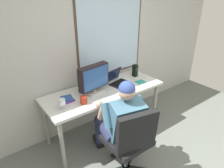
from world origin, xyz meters
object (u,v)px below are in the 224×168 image
object	(u,v)px
crt_monitor	(94,78)
laptop	(117,80)
coffee_mug	(84,100)
desk	(104,95)
person_seated	(120,120)
cd_case	(141,82)
desk_speaker	(135,70)
office_chair	(131,139)
book_stack	(67,99)
wine_glass	(62,102)

from	to	relation	value
crt_monitor	laptop	distance (m)	0.49
crt_monitor	coffee_mug	size ratio (longest dim) A/B	4.68
desk	crt_monitor	xyz separation A→B (m)	(-0.16, 0.01, 0.31)
person_seated	crt_monitor	world-z (taller)	person_seated
person_seated	cd_case	bearing A→B (deg)	30.42
person_seated	desk_speaker	bearing A→B (deg)	38.54
person_seated	desk_speaker	xyz separation A→B (m)	(0.87, 0.69, 0.22)
office_chair	book_stack	size ratio (longest dim) A/B	5.72
office_chair	person_seated	xyz separation A→B (m)	(0.06, 0.27, 0.08)
office_chair	crt_monitor	distance (m)	0.98
desk	desk_speaker	xyz separation A→B (m)	(0.70, 0.11, 0.18)
office_chair	coffee_mug	bearing A→B (deg)	106.51
desk	office_chair	xyz separation A→B (m)	(-0.23, -0.86, -0.12)
desk	person_seated	world-z (taller)	person_seated
cd_case	crt_monitor	bearing A→B (deg)	169.15
desk	book_stack	xyz separation A→B (m)	(-0.58, 0.02, 0.11)
office_chair	crt_monitor	size ratio (longest dim) A/B	2.02
laptop	book_stack	distance (m)	0.88
wine_glass	coffee_mug	distance (m)	0.28
book_stack	cd_case	bearing A→B (deg)	-7.18
wine_glass	desk_speaker	distance (m)	1.42
person_seated	crt_monitor	distance (m)	0.70
person_seated	laptop	distance (m)	0.82
office_chair	desk_speaker	size ratio (longest dim) A/B	4.80
office_chair	desk	bearing A→B (deg)	75.25
desk	crt_monitor	world-z (taller)	crt_monitor
person_seated	wine_glass	bearing A→B (deg)	138.92
cd_case	person_seated	bearing A→B (deg)	-149.58
cd_case	coffee_mug	bearing A→B (deg)	-178.34
wine_glass	coffee_mug	size ratio (longest dim) A/B	1.33
laptop	book_stack	bearing A→B (deg)	-176.77
crt_monitor	desk_speaker	distance (m)	0.87
person_seated	book_stack	xyz separation A→B (m)	(-0.41, 0.60, 0.15)
office_chair	laptop	world-z (taller)	laptop
person_seated	coffee_mug	xyz separation A→B (m)	(-0.26, 0.43, 0.17)
book_stack	desk_speaker	bearing A→B (deg)	3.95
desk_speaker	coffee_mug	xyz separation A→B (m)	(-1.13, -0.27, -0.05)
laptop	wine_glass	distance (m)	1.02
person_seated	cd_case	xyz separation A→B (m)	(0.78, 0.46, 0.13)
desk	cd_case	world-z (taller)	cd_case
coffee_mug	crt_monitor	bearing A→B (deg)	33.12
wine_glass	book_stack	distance (m)	0.20
desk	coffee_mug	world-z (taller)	coffee_mug
desk	book_stack	world-z (taller)	book_stack
desk	crt_monitor	bearing A→B (deg)	174.71
desk	office_chair	world-z (taller)	office_chair
desk	coffee_mug	distance (m)	0.48
desk_speaker	book_stack	xyz separation A→B (m)	(-1.28, -0.09, -0.07)
desk	laptop	distance (m)	0.33
office_chair	person_seated	size ratio (longest dim) A/B	0.79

